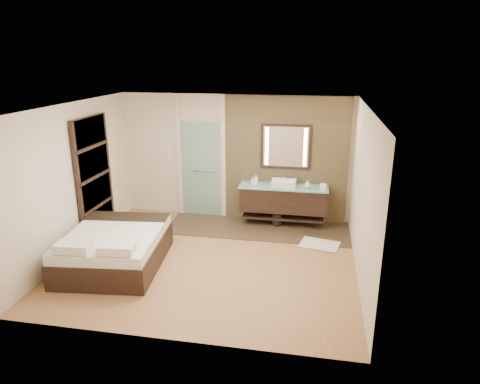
% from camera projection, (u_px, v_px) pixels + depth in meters
% --- Properties ---
extents(floor, '(5.00, 5.00, 0.00)m').
position_uv_depth(floor, '(211.00, 260.00, 7.59)').
color(floor, olive).
rests_on(floor, ground).
extents(tile_strip, '(3.80, 1.30, 0.01)m').
position_uv_depth(tile_strip, '(257.00, 228.00, 8.98)').
color(tile_strip, '#3E2B22').
rests_on(tile_strip, floor).
extents(stone_wall, '(2.60, 0.08, 2.70)m').
position_uv_depth(stone_wall, '(286.00, 160.00, 9.05)').
color(stone_wall, tan).
rests_on(stone_wall, floor).
extents(vanity, '(1.85, 0.55, 0.88)m').
position_uv_depth(vanity, '(283.00, 199.00, 9.02)').
color(vanity, black).
rests_on(vanity, stone_wall).
extents(mirror_unit, '(1.06, 0.04, 0.96)m').
position_uv_depth(mirror_unit, '(286.00, 147.00, 8.91)').
color(mirror_unit, black).
rests_on(mirror_unit, stone_wall).
extents(frosted_door, '(1.10, 0.12, 2.70)m').
position_uv_depth(frosted_door, '(201.00, 166.00, 9.43)').
color(frosted_door, '#BCEEE3').
rests_on(frosted_door, floor).
extents(shoji_partition, '(0.06, 1.20, 2.40)m').
position_uv_depth(shoji_partition, '(95.00, 179.00, 8.20)').
color(shoji_partition, black).
rests_on(shoji_partition, floor).
extents(bed, '(1.75, 2.10, 0.75)m').
position_uv_depth(bed, '(115.00, 248.00, 7.34)').
color(bed, black).
rests_on(bed, floor).
extents(bath_mat, '(0.81, 0.65, 0.02)m').
position_uv_depth(bath_mat, '(320.00, 244.00, 8.18)').
color(bath_mat, silver).
rests_on(bath_mat, floor).
extents(waste_bin, '(0.30, 0.30, 0.28)m').
position_uv_depth(waste_bin, '(277.00, 219.00, 9.11)').
color(waste_bin, black).
rests_on(waste_bin, floor).
extents(tissue_box, '(0.13, 0.13, 0.10)m').
position_uv_depth(tissue_box, '(323.00, 186.00, 8.73)').
color(tissue_box, white).
rests_on(tissue_box, vanity).
extents(soap_bottle_a, '(0.10, 0.10, 0.23)m').
position_uv_depth(soap_bottle_a, '(256.00, 180.00, 8.97)').
color(soap_bottle_a, white).
rests_on(soap_bottle_a, vanity).
extents(soap_bottle_b, '(0.10, 0.10, 0.17)m').
position_uv_depth(soap_bottle_b, '(253.00, 181.00, 9.00)').
color(soap_bottle_b, '#B2B2B2').
rests_on(soap_bottle_b, vanity).
extents(soap_bottle_c, '(0.16, 0.16, 0.17)m').
position_uv_depth(soap_bottle_c, '(308.00, 184.00, 8.76)').
color(soap_bottle_c, '#BCECE9').
rests_on(soap_bottle_c, vanity).
extents(cup, '(0.15, 0.15, 0.09)m').
position_uv_depth(cup, '(323.00, 186.00, 8.75)').
color(cup, silver).
rests_on(cup, vanity).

